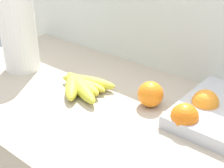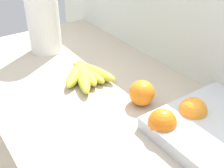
# 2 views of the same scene
# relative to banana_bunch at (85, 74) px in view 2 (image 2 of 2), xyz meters

# --- Properties ---
(wall_back) EXTENTS (1.87, 0.06, 1.30)m
(wall_back) POSITION_rel_banana_bunch_xyz_m (0.20, 0.33, -0.29)
(wall_back) COLOR silver
(wall_back) RESTS_ON ground
(banana_bunch) EXTENTS (0.22, 0.18, 0.04)m
(banana_bunch) POSITION_rel_banana_bunch_xyz_m (0.00, 0.00, 0.00)
(banana_bunch) COLOR gold
(banana_bunch) RESTS_ON counter
(orange_front) EXTENTS (0.08, 0.08, 0.08)m
(orange_front) POSITION_rel_banana_bunch_xyz_m (0.37, 0.12, 0.02)
(orange_front) COLOR orange
(orange_front) RESTS_ON counter
(orange_center) EXTENTS (0.07, 0.07, 0.07)m
(orange_center) POSITION_rel_banana_bunch_xyz_m (0.36, 0.02, 0.02)
(orange_center) COLOR orange
(orange_center) RESTS_ON counter
(orange_back_right) EXTENTS (0.08, 0.08, 0.08)m
(orange_back_right) POSITION_rel_banana_bunch_xyz_m (0.22, 0.07, 0.02)
(orange_back_right) COLOR orange
(orange_back_right) RESTS_ON counter
(paper_towel_roll) EXTENTS (0.13, 0.13, 0.32)m
(paper_towel_roll) POSITION_rel_banana_bunch_xyz_m (-0.29, -0.01, 0.13)
(paper_towel_roll) COLOR white
(paper_towel_roll) RESTS_ON counter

